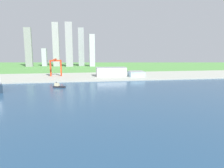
{
  "coord_description": "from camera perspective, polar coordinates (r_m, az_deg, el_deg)",
  "views": [
    {
      "loc": [
        -11.85,
        51.33,
        55.88
      ],
      "look_at": [
        19.57,
        240.89,
        24.57
      ],
      "focal_mm": 32.59,
      "sensor_mm": 36.0,
      "label": 1
    }
  ],
  "objects": [
    {
      "name": "port_crane_red",
      "position": [
        450.95,
        -15.55,
        5.57
      ],
      "size": [
        24.22,
        47.25,
        37.15
      ],
      "color": "red",
      "rests_on": "industrial_pier"
    },
    {
      "name": "tugboat_small",
      "position": [
        324.03,
        -14.82,
        -0.52
      ],
      "size": [
        19.36,
        11.44,
        8.68
      ],
      "color": "black",
      "rests_on": "water_bay"
    },
    {
      "name": "warehouse_main",
      "position": [
        437.41,
        -0.27,
        3.49
      ],
      "size": [
        64.09,
        29.11,
        18.84
      ],
      "color": "white",
      "rests_on": "industrial_pier"
    },
    {
      "name": "industrial_pier",
      "position": [
        442.21,
        -7.81,
        2.07
      ],
      "size": [
        840.0,
        140.0,
        2.5
      ],
      "primitive_type": "cube",
      "color": "#A4A79A",
      "rests_on": "ground"
    },
    {
      "name": "warehouse_annex",
      "position": [
        433.81,
        6.78,
        2.88
      ],
      "size": [
        31.32,
        29.33,
        11.38
      ],
      "color": "#99BCD1",
      "rests_on": "industrial_pier"
    },
    {
      "name": "water_bay",
      "position": [
        197.1,
        -5.62,
        -7.24
      ],
      "size": [
        840.0,
        360.0,
        0.15
      ],
      "primitive_type": "cube",
      "color": "navy",
      "rests_on": "ground"
    },
    {
      "name": "ground_plane",
      "position": [
        255.14,
        -6.53,
        -3.46
      ],
      "size": [
        2400.0,
        2400.0,
        0.0
      ],
      "primitive_type": "plane",
      "color": "#539144"
    },
    {
      "name": "distant_skyline",
      "position": [
        771.8,
        -12.79,
        10.0
      ],
      "size": [
        245.66,
        68.51,
        157.35
      ],
      "color": "gray",
      "rests_on": "ground"
    }
  ]
}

